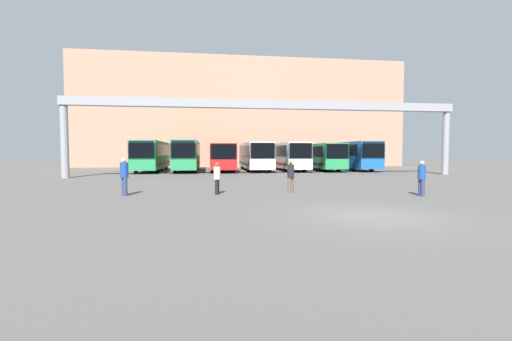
{
  "coord_description": "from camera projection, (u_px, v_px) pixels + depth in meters",
  "views": [
    {
      "loc": [
        -5.22,
        -10.36,
        2.04
      ],
      "look_at": [
        -0.68,
        22.78,
        0.3
      ],
      "focal_mm": 24.0,
      "sensor_mm": 36.0,
      "label": 1
    }
  ],
  "objects": [
    {
      "name": "pedestrian_near_right",
      "position": [
        217.0,
        177.0,
        16.67
      ],
      "size": [
        0.33,
        0.33,
        1.57
      ],
      "rotation": [
        0.0,
        0.0,
        4.4
      ],
      "color": "black",
      "rests_on": "ground"
    },
    {
      "name": "overhead_gantry",
      "position": [
        270.0,
        112.0,
        29.53
      ],
      "size": [
        34.02,
        0.8,
        6.54
      ],
      "color": "gray",
      "rests_on": "ground"
    },
    {
      "name": "pedestrian_mid_left",
      "position": [
        291.0,
        176.0,
        17.39
      ],
      "size": [
        0.35,
        0.35,
        1.66
      ],
      "rotation": [
        0.0,
        0.0,
        3.58
      ],
      "color": "brown",
      "rests_on": "ground"
    },
    {
      "name": "bus_slot_1",
      "position": [
        187.0,
        154.0,
        38.38
      ],
      "size": [
        2.48,
        11.99,
        3.31
      ],
      "color": "#268C4C",
      "rests_on": "ground"
    },
    {
      "name": "bus_slot_3",
      "position": [
        255.0,
        155.0,
        39.48
      ],
      "size": [
        2.6,
        12.1,
        3.13
      ],
      "color": "silver",
      "rests_on": "ground"
    },
    {
      "name": "pedestrian_far_center",
      "position": [
        124.0,
        175.0,
        16.24
      ],
      "size": [
        0.38,
        0.38,
        1.82
      ],
      "rotation": [
        0.0,
        0.0,
        2.2
      ],
      "color": "navy",
      "rests_on": "ground"
    },
    {
      "name": "bus_slot_0",
      "position": [
        152.0,
        154.0,
        37.82
      ],
      "size": [
        2.52,
        11.91,
        3.25
      ],
      "color": "#268C4C",
      "rests_on": "ground"
    },
    {
      "name": "bus_slot_4",
      "position": [
        288.0,
        155.0,
        39.5
      ],
      "size": [
        2.52,
        11.09,
        3.12
      ],
      "color": "silver",
      "rests_on": "ground"
    },
    {
      "name": "building_backdrop",
      "position": [
        241.0,
        116.0,
        55.34
      ],
      "size": [
        49.01,
        12.0,
        16.02
      ],
      "color": "tan",
      "rests_on": "ground"
    },
    {
      "name": "bus_slot_5",
      "position": [
        320.0,
        155.0,
        39.87
      ],
      "size": [
        2.5,
        10.78,
        3.03
      ],
      "color": "#268C4C",
      "rests_on": "ground"
    },
    {
      "name": "bus_slot_2",
      "position": [
        222.0,
        156.0,
        38.9
      ],
      "size": [
        2.61,
        11.97,
        2.95
      ],
      "color": "red",
      "rests_on": "ground"
    },
    {
      "name": "ground_plane",
      "position": [
        372.0,
        216.0,
        11.06
      ],
      "size": [
        200.0,
        200.0,
        0.0
      ],
      "primitive_type": "plane",
      "color": "#514F4C"
    },
    {
      "name": "pedestrian_mid_right",
      "position": [
        422.0,
        177.0,
        16.05
      ],
      "size": [
        0.35,
        0.35,
        1.66
      ],
      "rotation": [
        0.0,
        0.0,
        4.9
      ],
      "color": "navy",
      "rests_on": "ground"
    },
    {
      "name": "bus_slot_6",
      "position": [
        350.0,
        154.0,
        40.94
      ],
      "size": [
        2.61,
        11.92,
        3.26
      ],
      "color": "#1959A5",
      "rests_on": "ground"
    }
  ]
}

